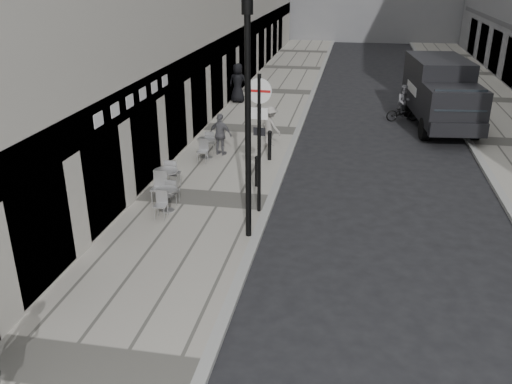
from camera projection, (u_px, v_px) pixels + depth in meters
sidewalk at (252, 130)px, 23.47m from camera, size 4.00×60.00×0.12m
sign_post at (259, 126)px, 14.66m from camera, size 0.68×0.12×3.94m
lamppost at (248, 114)px, 12.96m from camera, size 0.26×0.26×5.87m
bollard_near at (270, 146)px, 19.52m from camera, size 0.14×0.14×1.03m
bollard_far at (257, 172)px, 17.20m from camera, size 0.13×0.13×0.95m
panel_van at (441, 90)px, 23.64m from camera, size 2.89×6.32×2.88m
cyclist at (404, 107)px, 24.76m from camera, size 1.65×0.96×1.68m
pedestrian_a at (221, 134)px, 19.95m from camera, size 0.98×0.61×1.56m
pedestrian_b at (270, 126)px, 20.95m from camera, size 1.17×1.06×1.58m
pedestrian_c at (238, 83)px, 27.54m from camera, size 1.04×0.74×1.98m
cafe_table_near at (167, 198)px, 15.49m from camera, size 0.62×1.40×0.80m
cafe_table_mid at (207, 146)px, 19.77m from camera, size 0.66×1.49×0.85m
cafe_table_far at (166, 181)px, 16.49m from camera, size 0.75×1.70×0.97m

